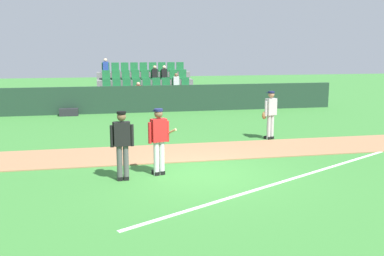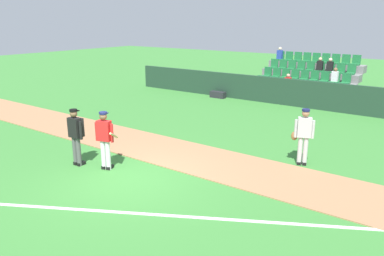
{
  "view_description": "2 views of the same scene",
  "coord_description": "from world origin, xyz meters",
  "px_view_note": "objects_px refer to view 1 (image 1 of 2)",
  "views": [
    {
      "loc": [
        -2.48,
        -11.0,
        3.31
      ],
      "look_at": [
        0.14,
        1.68,
        0.94
      ],
      "focal_mm": 41.15,
      "sensor_mm": 36.0,
      "label": 1
    },
    {
      "loc": [
        7.16,
        -6.85,
        4.3
      ],
      "look_at": [
        0.66,
        2.11,
        1.11
      ],
      "focal_mm": 35.32,
      "sensor_mm": 36.0,
      "label": 2
    }
  ],
  "objects_px": {
    "runner_grey_jersey": "(270,113)",
    "equipment_bag": "(69,112)",
    "umpire_home_plate": "(122,142)",
    "batter_red_jersey": "(159,139)"
  },
  "relations": [
    {
      "from": "umpire_home_plate",
      "to": "batter_red_jersey",
      "type": "bearing_deg",
      "value": 16.3
    },
    {
      "from": "runner_grey_jersey",
      "to": "equipment_bag",
      "type": "bearing_deg",
      "value": 136.3
    },
    {
      "from": "equipment_bag",
      "to": "runner_grey_jersey",
      "type": "bearing_deg",
      "value": -43.7
    },
    {
      "from": "equipment_bag",
      "to": "batter_red_jersey",
      "type": "bearing_deg",
      "value": -74.59
    },
    {
      "from": "batter_red_jersey",
      "to": "runner_grey_jersey",
      "type": "relative_size",
      "value": 1.0
    },
    {
      "from": "runner_grey_jersey",
      "to": "equipment_bag",
      "type": "relative_size",
      "value": 1.96
    },
    {
      "from": "umpire_home_plate",
      "to": "runner_grey_jersey",
      "type": "relative_size",
      "value": 1.0
    },
    {
      "from": "batter_red_jersey",
      "to": "umpire_home_plate",
      "type": "height_order",
      "value": "same"
    },
    {
      "from": "umpire_home_plate",
      "to": "runner_grey_jersey",
      "type": "xyz_separation_m",
      "value": [
        5.52,
        4.03,
        -0.04
      ]
    },
    {
      "from": "batter_red_jersey",
      "to": "umpire_home_plate",
      "type": "distance_m",
      "value": 1.0
    }
  ]
}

